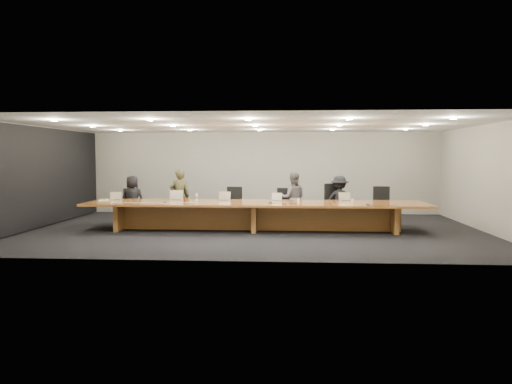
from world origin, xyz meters
TOP-DOWN VIEW (x-y plane):
  - ground at (0.00, 0.00)m, footprint 12.00×12.00m
  - back_wall at (0.00, 4.00)m, footprint 12.00×0.02m
  - left_wall_panel at (-5.94, 0.00)m, footprint 0.08×7.84m
  - conference_table at (0.00, 0.00)m, footprint 9.00×1.80m
  - chair_far_left at (-3.82, 1.32)m, footprint 0.66×0.66m
  - chair_left at (-2.41, 1.29)m, footprint 0.59×0.59m
  - chair_mid_left at (-0.76, 1.24)m, footprint 0.66×0.66m
  - chair_mid_right at (0.72, 1.16)m, footprint 0.65×0.65m
  - chair_right at (2.25, 1.27)m, footprint 0.78×0.78m
  - chair_far_right at (3.56, 1.26)m, footprint 0.61×0.61m
  - person_a at (-3.75, 1.28)m, footprint 0.69×0.45m
  - person_b at (-2.30, 1.17)m, footprint 0.67×0.53m
  - person_c at (1.01, 1.26)m, footprint 0.75×0.59m
  - person_d at (2.35, 1.24)m, footprint 0.92×0.54m
  - laptop_a at (-3.90, 0.27)m, footprint 0.35×0.29m
  - laptop_b at (-2.23, 0.40)m, footprint 0.40×0.32m
  - laptop_c at (-0.90, 0.35)m, footprint 0.37×0.30m
  - laptop_d at (0.53, 0.41)m, footprint 0.34×0.30m
  - laptop_e at (2.43, 0.38)m, footprint 0.36×0.29m
  - water_bottle at (-1.60, 0.11)m, footprint 0.08×0.08m
  - amber_mug at (-1.87, -0.07)m, footprint 0.09×0.09m
  - paper_cup_near at (1.15, 0.24)m, footprint 0.08×0.08m
  - paper_cup_far at (2.57, 0.05)m, footprint 0.10×0.10m
  - notepad at (-4.22, 0.25)m, footprint 0.31×0.27m
  - lime_gadget at (-4.24, 0.25)m, footprint 0.16×0.10m
  - av_box at (-3.57, -0.58)m, footprint 0.23×0.19m
  - mic_left at (-2.36, -0.37)m, footprint 0.13×0.13m
  - mic_center at (0.42, -0.28)m, footprint 0.15×0.15m
  - mic_right at (2.87, -0.60)m, footprint 0.15×0.15m

SIDE VIEW (x-z plane):
  - ground at x=0.00m, z-range 0.00..0.00m
  - chair_far_left at x=-3.82m, z-range 0.00..1.03m
  - conference_table at x=0.00m, z-range 0.15..0.90m
  - chair_mid_right at x=0.72m, z-range 0.00..1.07m
  - chair_mid_left at x=-0.76m, z-range 0.00..1.10m
  - chair_far_right at x=3.56m, z-range 0.00..1.13m
  - chair_left at x=-2.41m, z-range 0.00..1.15m
  - chair_right at x=2.25m, z-range 0.00..1.21m
  - person_a at x=-3.75m, z-range 0.00..1.40m
  - person_d at x=2.35m, z-range 0.00..1.41m
  - person_c at x=1.01m, z-range 0.00..1.50m
  - notepad at x=-4.22m, z-range 0.75..0.77m
  - mic_left at x=-2.36m, z-range 0.75..0.78m
  - av_box at x=-3.57m, z-range 0.75..0.78m
  - mic_right at x=2.87m, z-range 0.75..0.78m
  - mic_center at x=0.42m, z-range 0.75..0.78m
  - lime_gadget at x=-4.24m, z-range 0.77..0.79m
  - paper_cup_near at x=1.15m, z-range 0.75..0.83m
  - paper_cup_far at x=2.57m, z-range 0.75..0.85m
  - amber_mug at x=-1.87m, z-range 0.75..0.85m
  - person_b at x=-2.30m, z-range 0.00..1.60m
  - water_bottle at x=-1.60m, z-range 0.75..0.96m
  - laptop_d at x=0.53m, z-range 0.75..0.98m
  - laptop_a at x=-3.90m, z-range 0.75..0.99m
  - laptop_e at x=2.43m, z-range 0.75..1.00m
  - laptop_c at x=-0.90m, z-range 0.75..1.01m
  - laptop_b at x=-2.23m, z-range 0.75..1.04m
  - left_wall_panel at x=-5.94m, z-range 0.00..2.74m
  - back_wall at x=0.00m, z-range 0.00..2.80m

